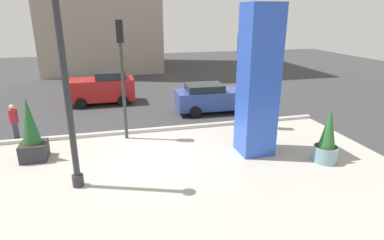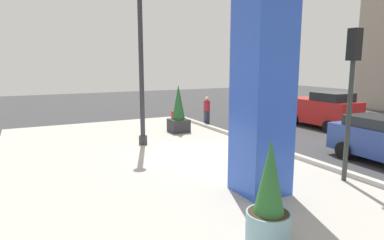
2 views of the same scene
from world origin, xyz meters
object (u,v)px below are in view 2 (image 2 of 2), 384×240
Objects in this scene: lamp_post at (141,72)px; traffic_light_corner at (241,66)px; potted_plant_by_pillar at (179,112)px; pedestrian_by_curb at (207,109)px; potted_plant_near_left at (269,201)px; art_pillar_blue at (263,89)px; car_curb_east at (324,110)px; fire_hydrant at (173,117)px; traffic_light_far_side at (352,81)px.

lamp_post reaches higher than traffic_light_corner.
potted_plant_by_pillar is 1.50× the size of pedestrian_by_curb.
pedestrian_by_curb is at bearing 116.79° from potted_plant_by_pillar.
potted_plant_near_left reaches higher than pedestrian_by_curb.
car_curb_east is (-5.94, 9.01, -1.86)m from art_pillar_blue.
potted_plant_near_left reaches higher than fire_hydrant.
potted_plant_near_left reaches higher than car_curb_east.
traffic_light_far_side is at bearing 29.18° from lamp_post.
art_pillar_blue is 7.60× the size of fire_hydrant.
potted_plant_near_left is (8.86, -0.39, -2.29)m from lamp_post.
potted_plant_near_left is at bearing -23.88° from pedestrian_by_curb.
traffic_light_far_side is (8.88, 1.46, 2.00)m from potted_plant_by_pillar.
car_curb_east is at bearing 136.05° from traffic_light_far_side.
potted_plant_near_left is at bearing -2.52° from lamp_post.
potted_plant_near_left is at bearing -30.93° from traffic_light_corner.
car_curb_east is at bearing 127.73° from potted_plant_near_left.
traffic_light_far_side is 5.37m from traffic_light_corner.
art_pillar_blue is 3.50× the size of pedestrian_by_curb.
pedestrian_by_curb reaches higher than fire_hydrant.
traffic_light_corner is at bearing 5.12° from fire_hydrant.
traffic_light_corner is at bearing 149.07° from potted_plant_near_left.
lamp_post is 8.59× the size of fire_hydrant.
potted_plant_near_left is at bearing -68.13° from traffic_light_far_side.
traffic_light_corner reaches higher than car_curb_east.
lamp_post is 3.73m from potted_plant_by_pillar.
traffic_light_corner is 5.41m from pedestrian_by_curb.
car_curb_east is 2.40× the size of pedestrian_by_curb.
art_pillar_blue is 1.12× the size of traffic_light_corner.
traffic_light_corner reaches higher than fire_hydrant.
potted_plant_by_pillar is at bearing 170.61° from art_pillar_blue.
pedestrian_by_curb is (-9.59, 3.71, -1.95)m from art_pillar_blue.
lamp_post reaches higher than pedestrian_by_curb.
art_pillar_blue is 2.89m from traffic_light_far_side.
potted_plant_near_left is (2.21, -1.51, -2.00)m from art_pillar_blue.
traffic_light_far_side is 1.15× the size of car_curb_east.
potted_plant_by_pillar is at bearing -170.69° from traffic_light_far_side.
fire_hydrant is (-13.17, 3.71, -0.48)m from potted_plant_near_left.
traffic_light_corner is at bearing -11.66° from pedestrian_by_curb.
traffic_light_far_side is at bearing 3.26° from fire_hydrant.
potted_plant_near_left is at bearing -52.27° from car_curb_east.
lamp_post is 8.14m from traffic_light_far_side.
lamp_post is 1.13× the size of art_pillar_blue.
art_pillar_blue reaches higher than fire_hydrant.
lamp_post is at bearing -114.48° from traffic_light_corner.
traffic_light_corner is at bearing 65.52° from lamp_post.
car_curb_east reaches higher than pedestrian_by_curb.
lamp_post is 6.75m from art_pillar_blue.
lamp_post reaches higher than car_curb_east.
potted_plant_near_left is 1.28× the size of pedestrian_by_curb.
car_curb_east is 6.44m from pedestrian_by_curb.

